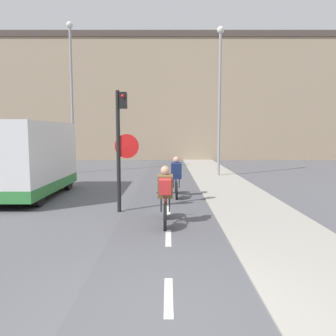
% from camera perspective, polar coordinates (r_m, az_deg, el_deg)
% --- Properties ---
extents(ground_plane, '(120.00, 120.00, 0.00)m').
position_cam_1_polar(ground_plane, '(4.32, 0.07, -24.76)').
color(ground_plane, '#5B5B60').
extents(bike_lane, '(2.47, 60.00, 0.02)m').
position_cam_1_polar(bike_lane, '(4.32, 0.07, -24.60)').
color(bike_lane, '#56565B').
rests_on(bike_lane, ground_plane).
extents(building_row_background, '(60.00, 5.20, 10.38)m').
position_cam_1_polar(building_row_background, '(29.67, -0.03, 11.83)').
color(building_row_background, gray).
rests_on(building_row_background, ground_plane).
extents(traffic_light_pole, '(0.67, 0.25, 3.38)m').
position_cam_1_polar(traffic_light_pole, '(9.19, -8.22, 5.18)').
color(traffic_light_pole, black).
rests_on(traffic_light_pole, ground_plane).
extents(street_lamp_far, '(0.36, 0.36, 8.25)m').
position_cam_1_polar(street_lamp_far, '(19.38, -16.50, 13.84)').
color(street_lamp_far, gray).
rests_on(street_lamp_far, ground_plane).
extents(street_lamp_sidewalk, '(0.36, 0.36, 7.51)m').
position_cam_1_polar(street_lamp_sidewalk, '(17.23, 8.95, 13.72)').
color(street_lamp_sidewalk, gray).
rests_on(street_lamp_sidewalk, ground_plane).
extents(cyclist_near, '(0.46, 1.63, 1.44)m').
position_cam_1_polar(cyclist_near, '(7.91, -0.52, -4.99)').
color(cyclist_near, black).
rests_on(cyclist_near, ground_plane).
extents(cyclist_far, '(0.46, 1.60, 1.42)m').
position_cam_1_polar(cyclist_far, '(11.39, 1.40, -1.83)').
color(cyclist_far, black).
rests_on(cyclist_far, ground_plane).
extents(van, '(2.19, 4.58, 2.60)m').
position_cam_1_polar(van, '(12.32, -23.57, 1.19)').
color(van, silver).
rests_on(van, ground_plane).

